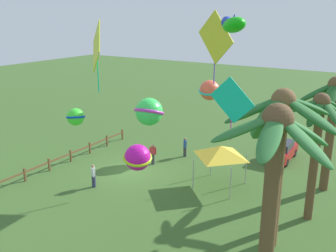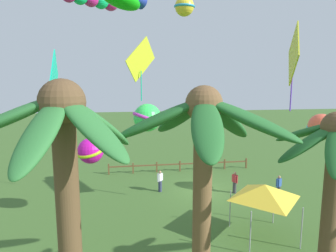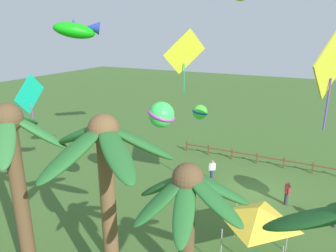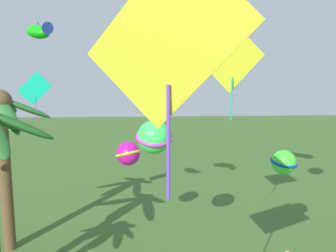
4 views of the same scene
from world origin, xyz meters
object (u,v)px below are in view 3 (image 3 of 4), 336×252
at_px(spectator_0, 287,193).
at_px(palm_tree_1, 13,159).
at_px(palm_tree_0, 106,167).
at_px(spectator_1, 336,214).
at_px(kite_ball_7, 108,137).
at_px(kite_ball_2, 200,112).
at_px(kite_diamond_3, 30,95).
at_px(festival_tent, 258,215).
at_px(palm_tree_3, 188,223).
at_px(kite_diamond_9, 184,53).
at_px(kite_fish_0, 77,30).
at_px(kite_diamond_6, 334,59).
at_px(kite_ball_4, 161,115).
at_px(spectator_2, 212,170).

bearing_deg(spectator_0, palm_tree_1, 51.53).
relative_size(palm_tree_0, spectator_1, 4.96).
height_order(palm_tree_0, kite_ball_7, palm_tree_0).
bearing_deg(kite_ball_2, kite_diamond_3, 73.69).
bearing_deg(spectator_1, festival_tent, 52.86).
relative_size(palm_tree_1, palm_tree_3, 1.12).
relative_size(festival_tent, kite_diamond_3, 1.24).
xyz_separation_m(palm_tree_0, palm_tree_3, (-3.58, 0.98, -0.62)).
bearing_deg(kite_diamond_9, festival_tent, 140.86).
bearing_deg(kite_ball_2, festival_tent, 128.43).
relative_size(palm_tree_3, kite_diamond_9, 1.84).
height_order(palm_tree_1, kite_fish_0, kite_fish_0).
relative_size(palm_tree_1, kite_fish_0, 4.41).
xyz_separation_m(kite_fish_0, kite_ball_7, (1.62, -3.60, -5.77)).
bearing_deg(spectator_1, kite_diamond_6, 65.33).
height_order(kite_fish_0, kite_ball_4, kite_fish_0).
relative_size(spectator_1, kite_diamond_9, 0.41).
bearing_deg(kite_diamond_3, festival_tent, -154.67).
height_order(kite_ball_2, kite_diamond_6, kite_diamond_6).
xyz_separation_m(spectator_1, kite_diamond_6, (1.36, 2.96, 8.66)).
bearing_deg(palm_tree_0, kite_diamond_3, -8.95).
distance_m(festival_tent, kite_fish_0, 11.21).
bearing_deg(kite_ball_2, palm_tree_3, 109.28).
distance_m(palm_tree_0, kite_ball_4, 6.56).
height_order(spectator_0, kite_fish_0, kite_fish_0).
xyz_separation_m(festival_tent, kite_ball_2, (5.63, -7.10, 2.59)).
bearing_deg(palm_tree_3, palm_tree_1, -0.93).
relative_size(spectator_1, festival_tent, 0.56).
bearing_deg(spectator_0, festival_tent, 82.23).
bearing_deg(kite_ball_7, spectator_1, -160.16).
relative_size(spectator_2, kite_diamond_3, 0.69).
height_order(palm_tree_1, kite_ball_4, palm_tree_1).
relative_size(palm_tree_0, kite_diamond_9, 2.03).
height_order(palm_tree_0, palm_tree_1, palm_tree_1).
distance_m(kite_diamond_3, kite_ball_4, 6.83).
bearing_deg(spectator_0, kite_diamond_9, 9.13).
relative_size(palm_tree_1, kite_ball_7, 4.37).
bearing_deg(kite_ball_7, kite_ball_4, -155.33).
height_order(palm_tree_0, palm_tree_3, palm_tree_0).
distance_m(palm_tree_3, kite_diamond_9, 12.42).
xyz_separation_m(spectator_0, festival_tent, (0.81, 5.91, 1.65)).
relative_size(spectator_1, spectator_2, 1.00).
relative_size(palm_tree_0, kite_diamond_3, 3.41).
bearing_deg(kite_diamond_9, kite_fish_0, 82.87).
height_order(kite_diamond_3, kite_diamond_6, kite_diamond_6).
relative_size(palm_tree_3, festival_tent, 2.51).
distance_m(palm_tree_3, spectator_2, 14.08).
bearing_deg(kite_ball_7, kite_diamond_6, -172.58).
bearing_deg(spectator_1, kite_ball_2, -14.98).
xyz_separation_m(palm_tree_1, kite_ball_7, (0.10, -6.05, -0.99)).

